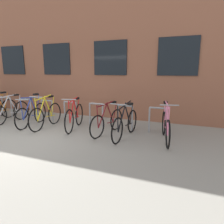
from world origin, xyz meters
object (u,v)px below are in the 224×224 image
object	(u,v)px
bicycle_maroon	(107,121)
bicycle_black	(125,124)
bicycle_pink	(166,126)
bicycle_red	(75,116)
bicycle_blue	(32,114)
bicycle_silver	(10,112)
bicycle_yellow	(46,115)

from	to	relation	value
bicycle_maroon	bicycle_black	distance (m)	0.61
bicycle_pink	bicycle_red	world-z (taller)	bicycle_pink
bicycle_red	bicycle_blue	world-z (taller)	bicycle_blue
bicycle_red	bicycle_black	bearing A→B (deg)	-6.45
bicycle_black	bicycle_maroon	bearing A→B (deg)	168.53
bicycle_silver	bicycle_blue	bearing A→B (deg)	-2.65
bicycle_pink	bicycle_yellow	size ratio (longest dim) A/B	0.99
bicycle_silver	bicycle_yellow	distance (m)	1.64
bicycle_pink	bicycle_yellow	world-z (taller)	bicycle_yellow
bicycle_maroon	bicycle_pink	distance (m)	1.67
bicycle_blue	bicycle_silver	bearing A→B (deg)	177.35
bicycle_blue	bicycle_black	size ratio (longest dim) A/B	0.95
bicycle_black	bicycle_blue	bearing A→B (deg)	179.94
bicycle_blue	bicycle_black	distance (m)	3.32
bicycle_yellow	bicycle_black	world-z (taller)	bicycle_yellow
bicycle_pink	bicycle_red	bearing A→B (deg)	178.75
bicycle_red	bicycle_blue	bearing A→B (deg)	-172.84
bicycle_silver	bicycle_red	xyz separation A→B (m)	(2.59, 0.15, 0.01)
bicycle_maroon	bicycle_silver	distance (m)	3.76
bicycle_maroon	bicycle_blue	world-z (taller)	bicycle_blue
bicycle_pink	bicycle_black	bearing A→B (deg)	-172.71
bicycle_silver	bicycle_black	bearing A→B (deg)	-0.67
bicycle_black	bicycle_pink	bearing A→B (deg)	7.29
bicycle_maroon	bicycle_blue	distance (m)	2.73
bicycle_maroon	bicycle_blue	bearing A→B (deg)	-177.54
bicycle_red	bicycle_black	distance (m)	1.77
bicycle_maroon	bicycle_red	xyz separation A→B (m)	(-1.17, 0.08, 0.03)
bicycle_pink	bicycle_black	size ratio (longest dim) A/B	0.97
bicycle_pink	bicycle_silver	xyz separation A→B (m)	(-5.43, -0.09, -0.00)
bicycle_silver	bicycle_blue	size ratio (longest dim) A/B	1.01
bicycle_maroon	bicycle_pink	size ratio (longest dim) A/B	0.96
bicycle_pink	bicycle_silver	size ratio (longest dim) A/B	1.01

